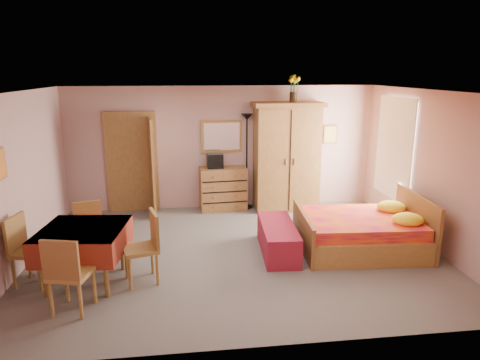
{
  "coord_description": "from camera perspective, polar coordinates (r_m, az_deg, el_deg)",
  "views": [
    {
      "loc": [
        -0.75,
        -6.47,
        2.9
      ],
      "look_at": [
        0.1,
        0.3,
        1.15
      ],
      "focal_mm": 32.0,
      "sensor_mm": 36.0,
      "label": 1
    }
  ],
  "objects": [
    {
      "name": "floor",
      "position": [
        7.13,
        -0.51,
        -9.62
      ],
      "size": [
        6.5,
        6.5,
        0.0
      ],
      "primitive_type": "plane",
      "color": "slate",
      "rests_on": "ground"
    },
    {
      "name": "ceiling",
      "position": [
        6.52,
        -0.56,
        11.75
      ],
      "size": [
        6.5,
        6.5,
        0.0
      ],
      "primitive_type": "plane",
      "rotation": [
        3.14,
        0.0,
        0.0
      ],
      "color": "brown",
      "rests_on": "wall_back"
    },
    {
      "name": "wall_back",
      "position": [
        9.14,
        -2.34,
        4.3
      ],
      "size": [
        6.5,
        0.1,
        2.6
      ],
      "primitive_type": "cube",
      "color": "tan",
      "rests_on": "floor"
    },
    {
      "name": "wall_front",
      "position": [
        4.34,
        3.29,
        -7.25
      ],
      "size": [
        6.5,
        0.1,
        2.6
      ],
      "primitive_type": "cube",
      "color": "tan",
      "rests_on": "floor"
    },
    {
      "name": "wall_left",
      "position": [
        7.12,
        -27.49,
        -0.26
      ],
      "size": [
        0.1,
        5.0,
        2.6
      ],
      "primitive_type": "cube",
      "color": "tan",
      "rests_on": "floor"
    },
    {
      "name": "wall_right",
      "position": [
        7.77,
        24.02,
        1.24
      ],
      "size": [
        0.1,
        5.0,
        2.6
      ],
      "primitive_type": "cube",
      "color": "tan",
      "rests_on": "floor"
    },
    {
      "name": "doorway",
      "position": [
        9.21,
        -14.18,
        2.2
      ],
      "size": [
        1.06,
        0.12,
        2.15
      ],
      "primitive_type": "cube",
      "color": "#9E6B35",
      "rests_on": "floor"
    },
    {
      "name": "window",
      "position": [
        8.75,
        19.92,
        3.99
      ],
      "size": [
        0.08,
        1.4,
        1.95
      ],
      "primitive_type": "cube",
      "color": "white",
      "rests_on": "wall_right"
    },
    {
      "name": "picture_back",
      "position": [
        9.56,
        11.92,
        5.96
      ],
      "size": [
        0.3,
        0.04,
        0.4
      ],
      "primitive_type": "cube",
      "color": "#D8BF59",
      "rests_on": "wall_back"
    },
    {
      "name": "chest_of_drawers",
      "position": [
        9.11,
        -2.28,
        -1.15
      ],
      "size": [
        1.01,
        0.55,
        0.92
      ],
      "primitive_type": "cube",
      "rotation": [
        0.0,
        0.0,
        0.07
      ],
      "color": "brown",
      "rests_on": "floor"
    },
    {
      "name": "wall_mirror",
      "position": [
        9.09,
        -2.46,
        5.83
      ],
      "size": [
        0.88,
        0.1,
        0.69
      ],
      "primitive_type": "cube",
      "rotation": [
        0.0,
        0.0,
        0.06
      ],
      "color": "silver",
      "rests_on": "wall_back"
    },
    {
      "name": "stereo",
      "position": [
        8.95,
        -3.35,
        2.57
      ],
      "size": [
        0.34,
        0.26,
        0.3
      ],
      "primitive_type": "cube",
      "rotation": [
        0.0,
        0.0,
        0.08
      ],
      "color": "black",
      "rests_on": "chest_of_drawers"
    },
    {
      "name": "floor_lamp",
      "position": [
        9.09,
        0.91,
        2.43
      ],
      "size": [
        0.33,
        0.33,
        2.03
      ],
      "primitive_type": "cube",
      "rotation": [
        0.0,
        0.0,
        0.31
      ],
      "color": "black",
      "rests_on": "floor"
    },
    {
      "name": "wardrobe",
      "position": [
        9.06,
        6.2,
        3.09
      ],
      "size": [
        1.46,
        0.77,
        2.28
      ],
      "primitive_type": "cube",
      "rotation": [
        0.0,
        0.0,
        0.01
      ],
      "color": "olive",
      "rests_on": "floor"
    },
    {
      "name": "sunflower_vase",
      "position": [
        8.98,
        7.16,
        12.05
      ],
      "size": [
        0.22,
        0.22,
        0.55
      ],
      "primitive_type": "cube",
      "rotation": [
        0.0,
        0.0,
        -0.02
      ],
      "color": "yellow",
      "rests_on": "wardrobe"
    },
    {
      "name": "bed",
      "position": [
        7.37,
        15.72,
        -5.5
      ],
      "size": [
        2.09,
        1.7,
        0.92
      ],
      "primitive_type": "cube",
      "rotation": [
        0.0,
        0.0,
        -0.07
      ],
      "color": "#BE123D",
      "rests_on": "floor"
    },
    {
      "name": "bench",
      "position": [
        7.08,
        5.07,
        -7.77
      ],
      "size": [
        0.61,
        1.45,
        0.48
      ],
      "primitive_type": "cube",
      "rotation": [
        0.0,
        0.0,
        -0.06
      ],
      "color": "maroon",
      "rests_on": "floor"
    },
    {
      "name": "dining_table",
      "position": [
        6.4,
        -19.95,
        -9.45
      ],
      "size": [
        1.23,
        1.23,
        0.81
      ],
      "primitive_type": "cube",
      "rotation": [
        0.0,
        0.0,
        -0.12
      ],
      "color": "maroon",
      "rests_on": "floor"
    },
    {
      "name": "chair_south",
      "position": [
        5.73,
        -21.58,
        -11.41
      ],
      "size": [
        0.55,
        0.55,
        1.01
      ],
      "primitive_type": "cube",
      "rotation": [
        0.0,
        0.0,
        -0.24
      ],
      "color": "#B07E3B",
      "rests_on": "floor"
    },
    {
      "name": "chair_north",
      "position": [
        6.99,
        -19.37,
        -6.81
      ],
      "size": [
        0.53,
        0.53,
        0.94
      ],
      "primitive_type": "cube",
      "rotation": [
        0.0,
        0.0,
        3.42
      ],
      "color": "#A17036",
      "rests_on": "floor"
    },
    {
      "name": "chair_west",
      "position": [
        6.61,
        -26.01,
        -8.46
      ],
      "size": [
        0.53,
        0.53,
        0.99
      ],
      "primitive_type": "cube",
      "rotation": [
        0.0,
        0.0,
        -1.78
      ],
      "color": "olive",
      "rests_on": "floor"
    },
    {
      "name": "chair_east",
      "position": [
        6.18,
        -13.13,
        -8.83
      ],
      "size": [
        0.56,
        0.56,
        1.01
      ],
      "primitive_type": "cube",
      "rotation": [
        0.0,
        0.0,
        1.83
      ],
      "color": "#A97739",
      "rests_on": "floor"
    }
  ]
}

